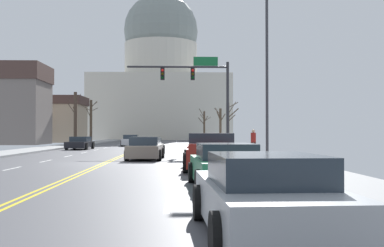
{
  "coord_description": "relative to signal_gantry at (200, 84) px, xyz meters",
  "views": [
    {
      "loc": [
        3.73,
        -23.96,
        1.6
      ],
      "look_at": [
        5.4,
        31.39,
        2.59
      ],
      "focal_mm": 43.76,
      "sensor_mm": 36.0,
      "label": 1
    }
  ],
  "objects": [
    {
      "name": "pedestrian_00",
      "position": [
        3.26,
        -5.43,
        -4.29
      ],
      "size": [
        0.35,
        0.34,
        1.63
      ],
      "color": "#4C4238",
      "rests_on": "ground"
    },
    {
      "name": "sedan_oncoming_00",
      "position": [
        -10.69,
        6.92,
        -4.77
      ],
      "size": [
        2.1,
        4.3,
        1.17
      ],
      "color": "black",
      "rests_on": "ground"
    },
    {
      "name": "ground",
      "position": [
        -5.45,
        -12.26,
        -5.31
      ],
      "size": [
        20.0,
        180.0,
        0.2
      ],
      "color": "#4B4B50"
    },
    {
      "name": "bare_tree_02",
      "position": [
        2.55,
        40.02,
        -2.53
      ],
      "size": [
        2.13,
        1.69,
        5.33
      ],
      "color": "#4C3D2D",
      "rests_on": "ground"
    },
    {
      "name": "bare_tree_00",
      "position": [
        3.49,
        21.16,
        -2.87
      ],
      "size": [
        1.52,
        1.98,
        4.45
      ],
      "color": "#4C3D2D",
      "rests_on": "ground"
    },
    {
      "name": "sedan_near_01",
      "position": [
        -3.62,
        -9.07,
        -4.71
      ],
      "size": [
        2.12,
        4.48,
        1.31
      ],
      "color": "#6B6056",
      "rests_on": "ground"
    },
    {
      "name": "bare_tree_04",
      "position": [
        3.36,
        10.94,
        -2.88
      ],
      "size": [
        1.3,
        1.03,
        4.56
      ],
      "color": "#4C3D2D",
      "rests_on": "ground"
    },
    {
      "name": "sedan_oncoming_01",
      "position": [
        -7.06,
        16.73,
        -4.73
      ],
      "size": [
        2.1,
        4.62,
        1.26
      ],
      "color": "silver",
      "rests_on": "ground"
    },
    {
      "name": "flank_building_00",
      "position": [
        -23.29,
        36.29,
        -1.77
      ],
      "size": [
        14.35,
        7.64,
        7.02
      ],
      "color": "tan",
      "rests_on": "ground"
    },
    {
      "name": "bare_tree_03",
      "position": [
        -14.24,
        31.38,
        -2.05
      ],
      "size": [
        2.75,
        1.37,
        6.06
      ],
      "color": "#4C3D2D",
      "rests_on": "ground"
    },
    {
      "name": "pickup_truck_near_02",
      "position": [
        -0.3,
        -16.26,
        -4.63
      ],
      "size": [
        2.48,
        5.51,
        1.54
      ],
      "color": "maroon",
      "rests_on": "ground"
    },
    {
      "name": "sedan_near_04",
      "position": [
        -0.41,
        -29.09,
        -4.73
      ],
      "size": [
        2.08,
        4.63,
        1.27
      ],
      "color": "#9EA3A8",
      "rests_on": "ground"
    },
    {
      "name": "sedan_near_03",
      "position": [
        -0.36,
        -22.8,
        -4.73
      ],
      "size": [
        2.09,
        4.51,
        1.27
      ],
      "color": "#1E7247",
      "rests_on": "ground"
    },
    {
      "name": "sedan_near_00",
      "position": [
        -3.74,
        -3.48,
        -4.77
      ],
      "size": [
        2.13,
        4.35,
        1.2
      ],
      "color": "#6B6056",
      "rests_on": "ground"
    },
    {
      "name": "bare_tree_01",
      "position": [
        -13.94,
        19.7,
        -2.03
      ],
      "size": [
        1.8,
        2.11,
        6.21
      ],
      "color": "#423328",
      "rests_on": "ground"
    },
    {
      "name": "signal_gantry",
      "position": [
        0.0,
        0.0,
        0.0
      ],
      "size": [
        7.91,
        0.41,
        7.31
      ],
      "color": "#28282D",
      "rests_on": "ground"
    },
    {
      "name": "capitol_building",
      "position": [
        -5.45,
        65.78,
        7.82
      ],
      "size": [
        29.22,
        20.44,
        34.13
      ],
      "color": "beige",
      "rests_on": "ground"
    },
    {
      "name": "street_lamp_right",
      "position": [
        2.44,
        -12.92,
        0.09
      ],
      "size": [
        2.54,
        0.24,
        8.99
      ],
      "color": "#333338",
      "rests_on": "ground"
    },
    {
      "name": "flank_building_01",
      "position": [
        -23.28,
        24.19,
        -0.16
      ],
      "size": [
        9.24,
        7.81,
        10.21
      ],
      "color": "slate",
      "rests_on": "ground"
    }
  ]
}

